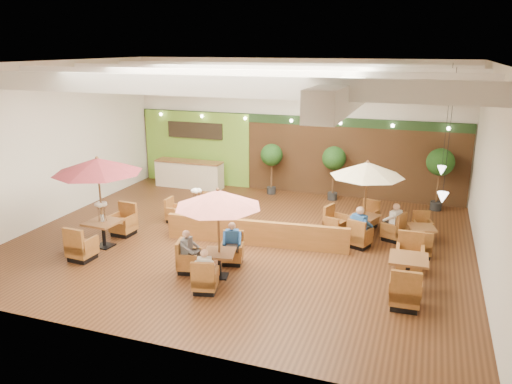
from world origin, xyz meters
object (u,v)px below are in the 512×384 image
at_px(table_4, 407,273).
at_px(diner_4, 394,218).
at_px(table_1, 216,213).
at_px(topiary_1, 334,160).
at_px(diner_2, 188,247).
at_px(diner_3, 360,223).
at_px(service_counter, 189,174).
at_px(table_2, 366,185).
at_px(table_5, 421,237).
at_px(diner_0, 205,265).
at_px(topiary_0, 272,157).
at_px(topiary_2, 440,165).
at_px(booth_divider, 256,233).
at_px(diner_1, 232,239).
at_px(table_3, 197,213).
at_px(table_0, 99,179).

distance_m(table_4, diner_4, 3.32).
distance_m(table_1, topiary_1, 8.10).
bearing_deg(diner_2, diner_3, 124.44).
xyz_separation_m(service_counter, topiary_1, (6.28, 0.20, 1.04)).
relative_size(table_2, table_5, 1.12).
bearing_deg(diner_0, topiary_0, 77.91).
relative_size(service_counter, diner_3, 3.48).
distance_m(service_counter, table_1, 9.14).
relative_size(topiary_2, diner_2, 3.14).
relative_size(table_4, diner_2, 3.78).
distance_m(booth_divider, diner_1, 1.57).
bearing_deg(booth_divider, table_5, 12.39).
bearing_deg(table_4, diner_3, 121.23).
bearing_deg(table_5, table_3, 168.55).
height_order(booth_divider, topiary_2, topiary_2).
distance_m(table_4, topiary_1, 7.77).
height_order(table_0, table_2, table_0).
bearing_deg(booth_divider, diner_3, 10.89).
distance_m(table_2, diner_4, 1.35).
height_order(topiary_1, topiary_2, topiary_2).
height_order(table_0, diner_1, table_0).
height_order(table_2, table_3, table_2).
xyz_separation_m(table_0, diner_3, (7.44, 2.56, -1.38)).
relative_size(table_1, diner_0, 3.55).
bearing_deg(topiary_0, table_0, -113.57).
distance_m(table_0, table_4, 9.15).
bearing_deg(table_5, booth_divider, -177.29).
bearing_deg(diner_2, service_counter, -157.71).
bearing_deg(diner_3, topiary_1, 137.48).
bearing_deg(table_5, table_4, -109.98).
height_order(service_counter, diner_0, service_counter).
xyz_separation_m(table_2, topiary_1, (-1.73, 3.70, -0.11)).
xyz_separation_m(service_counter, topiary_0, (3.70, 0.20, 0.99)).
height_order(table_3, table_5, table_3).
relative_size(diner_1, diner_4, 0.98).
bearing_deg(service_counter, diner_0, -61.16).
bearing_deg(topiary_0, service_counter, -176.91).
xyz_separation_m(booth_divider, table_1, (-0.24, -2.43, 1.40)).
bearing_deg(topiary_2, diner_4, -109.24).
relative_size(diner_2, diner_3, 0.87).
xyz_separation_m(table_2, diner_2, (-4.15, -4.25, -1.00)).
height_order(booth_divider, diner_2, diner_2).
xyz_separation_m(table_5, diner_0, (-5.03, -4.89, 0.41)).
distance_m(booth_divider, diner_3, 3.21).
distance_m(topiary_1, diner_0, 9.03).
bearing_deg(table_1, table_5, 25.04).
bearing_deg(topiary_2, diner_2, -128.74).
bearing_deg(diner_1, table_2, -152.89).
height_order(topiary_2, diner_4, topiary_2).
bearing_deg(diner_1, topiary_2, -146.52).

